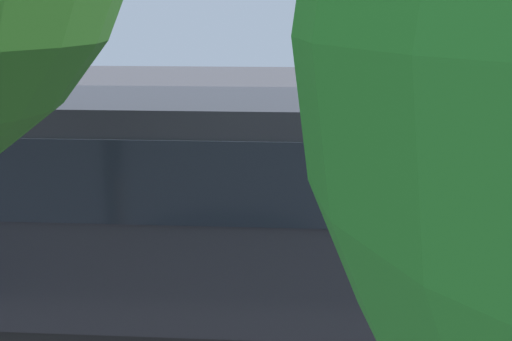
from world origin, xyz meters
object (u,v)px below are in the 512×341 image
at_px(spectator_left, 250,204).
at_px(traffic_cone, 342,173).
at_px(stunt_motorcycle, 240,166).
at_px(parked_motorcycle_silver, 393,251).
at_px(tour_bus, 213,215).
at_px(spectator_far_left, 324,204).
at_px(spectator_centre, 184,205).

bearing_deg(spectator_left, traffic_cone, -109.23).
relative_size(spectator_left, stunt_motorcycle, 0.92).
distance_m(stunt_motorcycle, traffic_cone, 2.69).
xyz_separation_m(parked_motorcycle_silver, traffic_cone, (0.52, -6.18, -0.18)).
bearing_deg(parked_motorcycle_silver, stunt_motorcycle, -60.33).
distance_m(parked_motorcycle_silver, stunt_motorcycle, 6.20).
height_order(tour_bus, spectator_far_left, tour_bus).
bearing_deg(spectator_left, parked_motorcycle_silver, 163.77).
bearing_deg(traffic_cone, spectator_centre, 60.77).
relative_size(spectator_far_left, stunt_motorcycle, 0.92).
bearing_deg(parked_motorcycle_silver, tour_bus, 35.83).
bearing_deg(stunt_motorcycle, spectator_left, 97.81).
xyz_separation_m(spectator_centre, parked_motorcycle_silver, (-3.60, 0.67, -0.52)).
height_order(spectator_left, stunt_motorcycle, spectator_left).
distance_m(tour_bus, stunt_motorcycle, 7.43).
xyz_separation_m(spectator_far_left, spectator_left, (1.29, 0.13, 0.00)).
bearing_deg(traffic_cone, stunt_motorcycle, 17.17).
height_order(spectator_far_left, spectator_left, spectator_left).
bearing_deg(spectator_far_left, parked_motorcycle_silver, 143.75).
relative_size(tour_bus, spectator_left, 5.37).
relative_size(spectator_far_left, spectator_centre, 1.01).
height_order(spectator_far_left, spectator_centre, spectator_far_left).
bearing_deg(spectator_centre, spectator_left, -178.20).
height_order(tour_bus, parked_motorcycle_silver, tour_bus).
xyz_separation_m(spectator_far_left, spectator_centre, (2.46, 0.17, -0.02)).
bearing_deg(spectator_far_left, spectator_left, 5.69).
relative_size(spectator_centre, traffic_cone, 2.69).
bearing_deg(spectator_centre, spectator_far_left, -176.16).
bearing_deg(parked_motorcycle_silver, spectator_far_left, -36.25).
xyz_separation_m(tour_bus, spectator_far_left, (-1.57, -2.79, -0.62)).
bearing_deg(spectator_centre, tour_bus, 108.76).
bearing_deg(tour_bus, spectator_left, -96.03).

